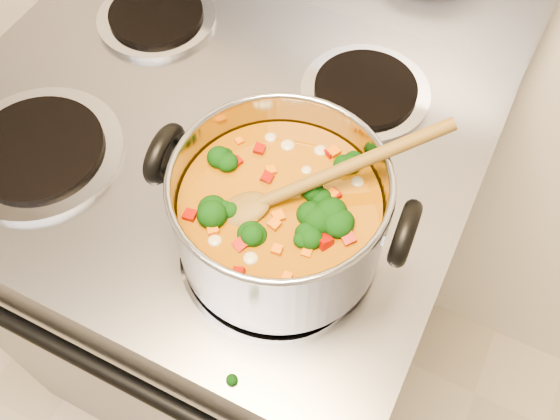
% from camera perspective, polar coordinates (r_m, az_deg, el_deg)
% --- Properties ---
extents(electric_range, '(0.76, 0.69, 1.08)m').
position_cam_1_polar(electric_range, '(1.28, -4.58, -5.09)').
color(electric_range, gray).
rests_on(electric_range, ground).
extents(stockpot, '(0.30, 0.25, 0.15)m').
position_cam_1_polar(stockpot, '(0.71, -0.00, -0.39)').
color(stockpot, '#9E9EA5').
rests_on(stockpot, electric_range).
extents(wooden_spoon, '(0.22, 0.21, 0.10)m').
position_cam_1_polar(wooden_spoon, '(0.68, 1.32, 1.90)').
color(wooden_spoon, brown).
rests_on(wooden_spoon, stockpot).
extents(cooktop_crumbs, '(0.29, 0.32, 0.01)m').
position_cam_1_polar(cooktop_crumbs, '(0.76, -5.27, -6.54)').
color(cooktop_crumbs, black).
rests_on(cooktop_crumbs, electric_range).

